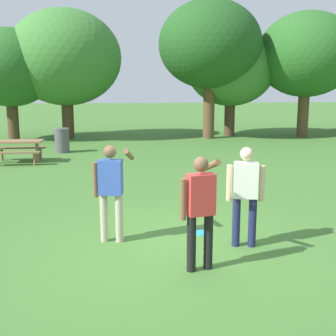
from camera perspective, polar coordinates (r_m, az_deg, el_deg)
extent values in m
plane|color=#447530|center=(7.29, 0.99, -9.98)|extent=(120.00, 120.00, 0.00)
cylinder|color=#B7AD93|center=(7.35, -8.47, -6.54)|extent=(0.13, 0.13, 0.82)
cylinder|color=#B7AD93|center=(7.30, -6.48, -6.63)|extent=(0.13, 0.13, 0.82)
cube|color=#3856B7|center=(7.15, -7.62, -1.22)|extent=(0.42, 0.29, 0.58)
sphere|color=brown|center=(7.07, -7.70, 2.15)|extent=(0.21, 0.21, 0.21)
cylinder|color=brown|center=(7.22, -9.62, -1.56)|extent=(0.09, 0.09, 0.58)
cylinder|color=brown|center=(7.29, -5.21, 1.79)|extent=(0.20, 0.58, 0.28)
cylinder|color=#1E234C|center=(7.18, 11.11, -7.06)|extent=(0.13, 0.13, 0.82)
cylinder|color=#1E234C|center=(7.16, 9.03, -7.05)|extent=(0.13, 0.13, 0.82)
cube|color=white|center=(6.99, 10.26, -1.58)|extent=(0.42, 0.29, 0.58)
sphere|color=beige|center=(6.91, 10.38, 1.86)|extent=(0.21, 0.21, 0.21)
cylinder|color=beige|center=(7.02, 12.36, -2.01)|extent=(0.09, 0.09, 0.58)
cylinder|color=beige|center=(6.98, 8.12, -1.95)|extent=(0.09, 0.09, 0.58)
cylinder|color=black|center=(6.15, 3.12, -9.95)|extent=(0.13, 0.13, 0.82)
cylinder|color=black|center=(6.25, 5.36, -9.64)|extent=(0.13, 0.13, 0.82)
cube|color=#D83838|center=(5.99, 4.34, -3.52)|extent=(0.42, 0.30, 0.58)
sphere|color=brown|center=(5.90, 4.40, 0.48)|extent=(0.21, 0.21, 0.21)
cylinder|color=brown|center=(5.91, 2.01, -4.20)|extent=(0.09, 0.09, 0.58)
cylinder|color=brown|center=(6.26, 5.58, 0.29)|extent=(0.22, 0.58, 0.28)
cylinder|color=#2D9EDB|center=(7.78, 4.57, -8.56)|extent=(0.28, 0.28, 0.03)
cube|color=olive|center=(15.47, -19.41, 3.35)|extent=(1.71, 0.79, 0.06)
cube|color=olive|center=(14.95, -19.81, 1.92)|extent=(1.70, 0.29, 0.05)
cube|color=olive|center=(16.07, -18.91, 2.56)|extent=(1.70, 0.29, 0.05)
cylinder|color=olive|center=(16.26, -21.14, 1.67)|extent=(0.09, 0.09, 0.41)
cylinder|color=olive|center=(15.39, -16.91, 2.01)|extent=(0.11, 0.11, 0.71)
cylinder|color=olive|center=(14.85, -17.26, 1.11)|extent=(0.09, 0.09, 0.41)
cylinder|color=olive|center=(15.98, -16.53, 1.81)|extent=(0.09, 0.09, 0.41)
cylinder|color=#515156|center=(17.46, -13.87, 3.48)|extent=(0.56, 0.56, 0.90)
cylinder|color=slate|center=(17.40, -13.94, 5.05)|extent=(0.59, 0.59, 0.06)
cylinder|color=#4C3823|center=(22.04, -19.87, 6.40)|extent=(0.53, 0.53, 2.26)
ellipsoid|color=#286023|center=(22.01, -20.27, 12.40)|extent=(4.30, 4.30, 3.65)
cylinder|color=#4C3823|center=(22.01, -13.15, 7.00)|extent=(0.58, 0.58, 2.44)
ellipsoid|color=#3D7A33|center=(22.01, -13.46, 14.04)|extent=(5.41, 5.41, 4.60)
cylinder|color=brown|center=(21.65, 5.44, 8.15)|extent=(0.56, 0.56, 3.19)
ellipsoid|color=#21511E|center=(21.71, 5.58, 15.99)|extent=(4.99, 4.99, 4.24)
cylinder|color=#4C3823|center=(23.03, 8.17, 7.06)|extent=(0.54, 0.54, 2.23)
ellipsoid|color=#3D7A33|center=(23.00, 8.33, 12.96)|extent=(4.55, 4.55, 3.87)
cylinder|color=brown|center=(23.27, 17.48, 7.37)|extent=(0.56, 0.56, 2.77)
ellipsoid|color=#286023|center=(23.29, 17.88, 14.12)|extent=(4.95, 4.95, 4.21)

